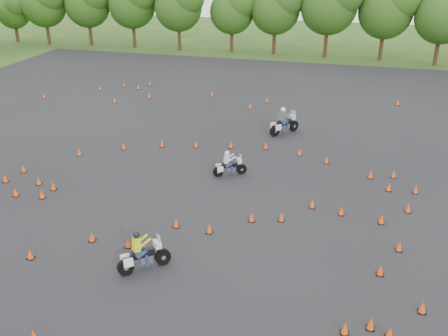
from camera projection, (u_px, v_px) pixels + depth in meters
ground at (203, 223)px, 24.37m from camera, size 140.00×140.00×0.00m
asphalt_pad at (233, 173)px, 29.65m from camera, size 62.00×62.00×0.00m
treeline at (335, 24)px, 52.62m from camera, size 87.10×32.26×10.86m
traffic_cones at (230, 172)px, 29.23m from camera, size 36.75×32.87×0.45m
rider_grey at (285, 120)px, 35.32m from camera, size 2.25×2.53×2.01m
rider_yellow at (144, 252)px, 20.53m from camera, size 2.20×2.07×1.79m
rider_white at (230, 163)px, 29.04m from camera, size 2.08×1.56×1.57m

